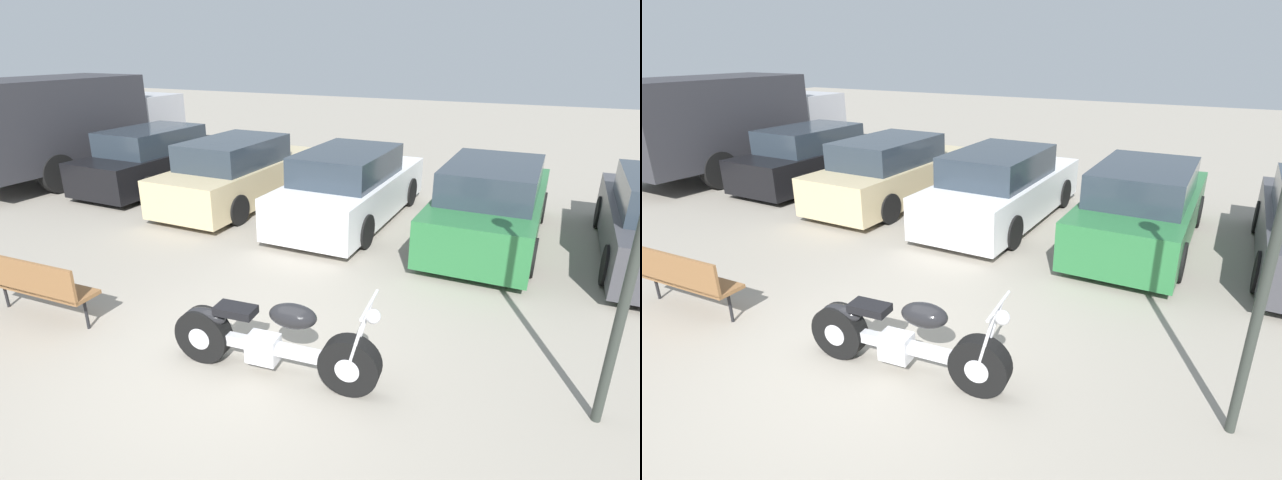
# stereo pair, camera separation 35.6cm
# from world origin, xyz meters

# --- Properties ---
(ground_plane) EXTENTS (60.00, 60.00, 0.00)m
(ground_plane) POSITION_xyz_m (0.00, 0.00, 0.00)
(ground_plane) COLOR gray
(motorcycle) EXTENTS (2.35, 0.63, 1.06)m
(motorcycle) POSITION_xyz_m (0.47, 0.05, 0.41)
(motorcycle) COLOR black
(motorcycle) RESTS_ON ground_plane
(parked_car_black) EXTENTS (1.80, 4.55, 1.47)m
(parked_car_black) POSITION_xyz_m (-6.17, 5.71, 0.67)
(parked_car_black) COLOR black
(parked_car_black) RESTS_ON ground_plane
(parked_car_champagne) EXTENTS (1.80, 4.55, 1.47)m
(parked_car_champagne) POSITION_xyz_m (-3.46, 5.32, 0.67)
(parked_car_champagne) COLOR #C6B284
(parked_car_champagne) RESTS_ON ground_plane
(parked_car_white) EXTENTS (1.80, 4.55, 1.47)m
(parked_car_white) POSITION_xyz_m (-0.75, 5.25, 0.67)
(parked_car_white) COLOR white
(parked_car_white) RESTS_ON ground_plane
(parked_car_green) EXTENTS (1.80, 4.55, 1.47)m
(parked_car_green) POSITION_xyz_m (1.96, 5.28, 0.67)
(parked_car_green) COLOR #286B38
(parked_car_green) RESTS_ON ground_plane
(delivery_truck) EXTENTS (2.33, 6.40, 2.61)m
(delivery_truck) POSITION_xyz_m (-8.95, 5.43, 1.46)
(delivery_truck) COLOR #2D2D33
(delivery_truck) RESTS_ON ground_plane
(park_bench) EXTENTS (1.68, 0.48, 0.89)m
(park_bench) POSITION_xyz_m (-2.83, -0.27, 0.55)
(park_bench) COLOR brown
(park_bench) RESTS_ON ground_plane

